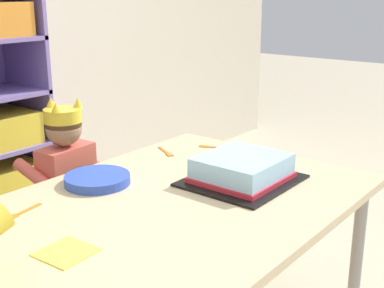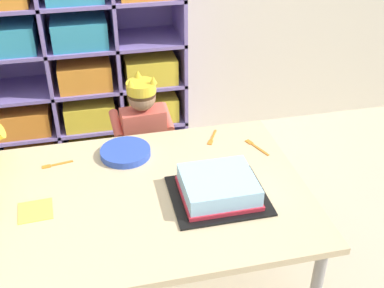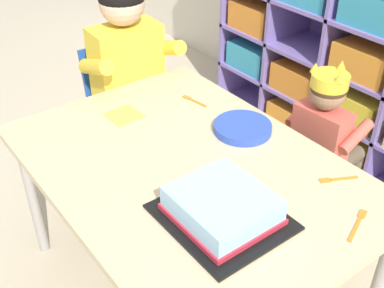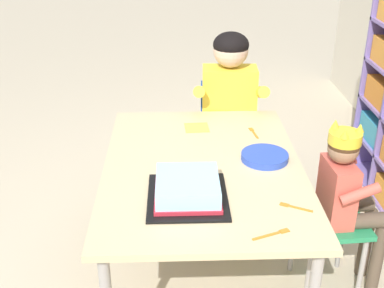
# 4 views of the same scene
# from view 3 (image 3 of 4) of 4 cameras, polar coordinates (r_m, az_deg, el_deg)

# --- Properties ---
(ground) EXTENTS (16.00, 16.00, 0.00)m
(ground) POSITION_cam_3_polar(r_m,az_deg,el_deg) (2.05, -0.40, -16.54)
(ground) COLOR beige
(storage_cubby_shelf) EXTENTS (1.56, 0.37, 1.28)m
(storage_cubby_shelf) POSITION_cam_3_polar(r_m,az_deg,el_deg) (2.66, 17.30, 11.98)
(storage_cubby_shelf) COLOR #7F6BB2
(storage_cubby_shelf) RESTS_ON ground
(activity_table) EXTENTS (1.23, 0.87, 0.63)m
(activity_table) POSITION_cam_3_polar(r_m,az_deg,el_deg) (1.65, -0.48, -3.90)
(activity_table) COLOR #D1B789
(activity_table) RESTS_ON ground
(classroom_chair_blue) EXTENTS (0.32, 0.34, 0.61)m
(classroom_chair_blue) POSITION_cam_3_polar(r_m,az_deg,el_deg) (2.02, 13.11, -3.71)
(classroom_chair_blue) COLOR #238451
(classroom_chair_blue) RESTS_ON ground
(child_with_crown) EXTENTS (0.31, 0.31, 0.85)m
(child_with_crown) POSITION_cam_3_polar(r_m,az_deg,el_deg) (2.01, 15.46, 1.01)
(child_with_crown) COLOR #D15647
(child_with_crown) RESTS_ON ground
(classroom_chair_adult_side) EXTENTS (0.32, 0.36, 0.72)m
(classroom_chair_adult_side) POSITION_cam_3_polar(r_m,az_deg,el_deg) (2.33, -7.81, 4.60)
(classroom_chair_adult_side) COLOR #1E4CA8
(classroom_chair_adult_side) RESTS_ON ground
(adult_helper_seated) EXTENTS (0.44, 0.42, 1.05)m
(adult_helper_seated) POSITION_cam_3_polar(r_m,az_deg,el_deg) (2.15, -6.80, 8.03)
(adult_helper_seated) COLOR yellow
(adult_helper_seated) RESTS_ON ground
(birthday_cake_on_tray) EXTENTS (0.35, 0.31, 0.09)m
(birthday_cake_on_tray) POSITION_cam_3_polar(r_m,az_deg,el_deg) (1.39, 3.53, -7.50)
(birthday_cake_on_tray) COLOR black
(birthday_cake_on_tray) RESTS_ON activity_table
(paper_plate_stack) EXTENTS (0.21, 0.21, 0.03)m
(paper_plate_stack) POSITION_cam_3_polar(r_m,az_deg,el_deg) (1.78, 5.94, 1.90)
(paper_plate_stack) COLOR blue
(paper_plate_stack) RESTS_ON activity_table
(paper_napkin_square) EXTENTS (0.13, 0.13, 0.00)m
(paper_napkin_square) POSITION_cam_3_polar(r_m,az_deg,el_deg) (1.89, -7.98, 3.36)
(paper_napkin_square) COLOR #F4DB4C
(paper_napkin_square) RESTS_ON activity_table
(fork_near_child_seat) EXTENTS (0.07, 0.12, 0.00)m
(fork_near_child_seat) POSITION_cam_3_polar(r_m,az_deg,el_deg) (1.61, 16.48, -3.98)
(fork_near_child_seat) COLOR orange
(fork_near_child_seat) RESTS_ON activity_table
(fork_by_napkin) EXTENTS (0.13, 0.04, 0.00)m
(fork_by_napkin) POSITION_cam_3_polar(r_m,az_deg,el_deg) (1.97, 0.10, 5.13)
(fork_by_napkin) COLOR orange
(fork_by_napkin) RESTS_ON activity_table
(fork_at_table_front_edge) EXTENTS (0.07, 0.14, 0.00)m
(fork_at_table_front_edge) POSITION_cam_3_polar(r_m,az_deg,el_deg) (1.48, 18.85, -8.77)
(fork_at_table_front_edge) COLOR orange
(fork_at_table_front_edge) RESTS_ON activity_table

